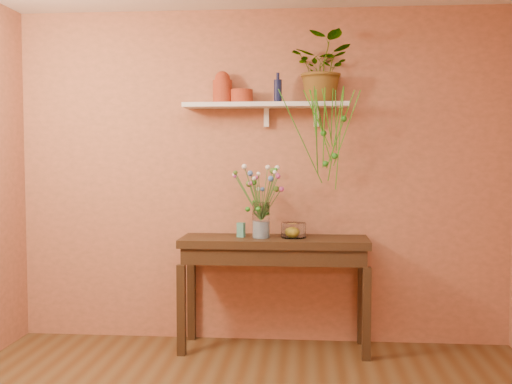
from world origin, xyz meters
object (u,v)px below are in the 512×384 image
object	(u,v)px
blue_bottle	(278,90)
glass_vase	(261,223)
bouquet	(260,187)
spider_plant	(324,69)
glass_bowl	(294,231)
terracotta_jug	(222,88)
sideboard	(274,254)

from	to	relation	value
blue_bottle	glass_vase	bearing A→B (deg)	-132.39
glass_vase	bouquet	xyz separation A→B (m)	(-0.01, 0.00, 0.28)
spider_plant	glass_bowl	bearing A→B (deg)	-149.76
bouquet	glass_vase	bearing A→B (deg)	-0.99
blue_bottle	spider_plant	world-z (taller)	spider_plant
bouquet	glass_bowl	bearing A→B (deg)	6.74
blue_bottle	glass_vase	world-z (taller)	blue_bottle
blue_bottle	glass_bowl	size ratio (longest dim) A/B	1.20
spider_plant	glass_bowl	distance (m)	1.29
glass_bowl	terracotta_jug	bearing A→B (deg)	166.21
sideboard	glass_bowl	world-z (taller)	glass_bowl
sideboard	glass_bowl	xyz separation A→B (m)	(0.15, 0.01, 0.18)
terracotta_jug	spider_plant	xyz separation A→B (m)	(0.80, -0.01, 0.14)
glass_vase	glass_bowl	xyz separation A→B (m)	(0.25, 0.03, -0.06)
blue_bottle	glass_vase	xyz separation A→B (m)	(-0.12, -0.13, -1.03)
sideboard	terracotta_jug	distance (m)	1.38
blue_bottle	glass_bowl	world-z (taller)	blue_bottle
sideboard	glass_vase	distance (m)	0.27
terracotta_jug	bouquet	world-z (taller)	terracotta_jug
terracotta_jug	spider_plant	world-z (taller)	spider_plant
glass_bowl	bouquet	bearing A→B (deg)	-173.26
sideboard	glass_vase	xyz separation A→B (m)	(-0.10, -0.02, 0.25)
sideboard	spider_plant	xyz separation A→B (m)	(0.38, 0.14, 1.45)
terracotta_jug	glass_vase	bearing A→B (deg)	-27.96
sideboard	spider_plant	bearing A→B (deg)	20.42
blue_bottle	glass_bowl	bearing A→B (deg)	-38.38
bouquet	glass_bowl	world-z (taller)	bouquet
glass_vase	glass_bowl	distance (m)	0.26
glass_bowl	blue_bottle	bearing A→B (deg)	141.62
sideboard	terracotta_jug	world-z (taller)	terracotta_jug
terracotta_jug	glass_bowl	xyz separation A→B (m)	(0.57, -0.14, -1.12)
sideboard	glass_bowl	distance (m)	0.24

